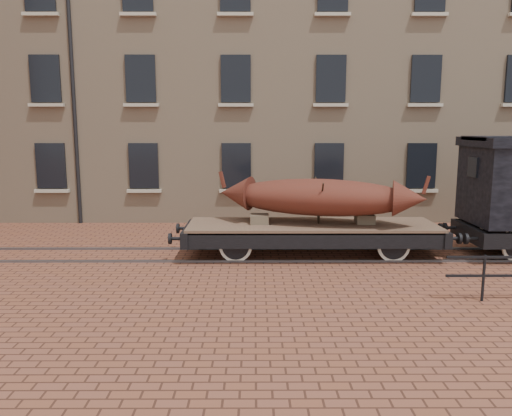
{
  "coord_description": "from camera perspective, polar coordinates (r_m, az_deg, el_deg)",
  "views": [
    {
      "loc": [
        -1.82,
        -13.89,
        3.63
      ],
      "look_at": [
        -1.77,
        0.5,
        1.3
      ],
      "focal_mm": 35.0,
      "sensor_mm": 36.0,
      "label": 1
    }
  ],
  "objects": [
    {
      "name": "iron_boat",
      "position": [
        14.14,
        7.2,
        1.26
      ],
      "size": [
        5.85,
        2.84,
        1.44
      ],
      "color": "#522016",
      "rests_on": "flatcar_wagon"
    },
    {
      "name": "rail_track",
      "position": [
        14.46,
        7.08,
        -5.29
      ],
      "size": [
        30.0,
        1.52,
        0.06
      ],
      "color": "#59595E",
      "rests_on": "ground"
    },
    {
      "name": "flatcar_wagon",
      "position": [
        14.28,
        6.4,
        -2.52
      ],
      "size": [
        7.92,
        2.15,
        1.2
      ],
      "color": "brown",
      "rests_on": "ground"
    },
    {
      "name": "ground",
      "position": [
        14.47,
        7.07,
        -5.4
      ],
      "size": [
        90.0,
        90.0,
        0.0
      ],
      "primitive_type": "plane",
      "color": "brown"
    },
    {
      "name": "warehouse_cream",
      "position": [
        24.59,
        11.62,
        16.89
      ],
      "size": [
        40.0,
        10.19,
        14.0
      ],
      "color": "tan",
      "rests_on": "ground"
    }
  ]
}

